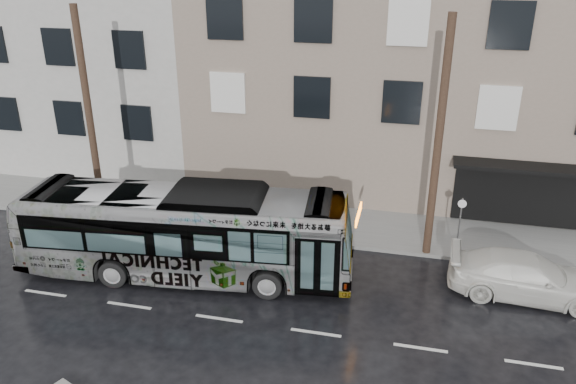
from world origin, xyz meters
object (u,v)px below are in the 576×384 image
(bus, at_px, (185,232))
(dark_sedan, at_px, (71,236))
(sign_post, at_px, (459,227))
(utility_pole_front, at_px, (438,142))
(utility_pole_rear, at_px, (89,118))
(white_sedan, at_px, (526,276))

(bus, relative_size, dark_sedan, 2.92)
(sign_post, bearing_deg, utility_pole_front, 180.00)
(utility_pole_front, distance_m, utility_pole_rear, 14.00)
(white_sedan, bearing_deg, utility_pole_front, 60.16)
(sign_post, bearing_deg, bus, -160.78)
(utility_pole_front, distance_m, sign_post, 3.48)
(utility_pole_rear, bearing_deg, sign_post, 0.00)
(dark_sedan, bearing_deg, sign_post, -84.26)
(sign_post, distance_m, dark_sedan, 15.06)
(utility_pole_rear, bearing_deg, utility_pole_front, 0.00)
(utility_pole_rear, distance_m, white_sedan, 17.86)
(sign_post, bearing_deg, utility_pole_rear, 180.00)
(bus, distance_m, dark_sedan, 5.21)
(utility_pole_rear, height_order, sign_post, utility_pole_rear)
(utility_pole_front, xyz_separation_m, sign_post, (1.10, 0.00, -3.30))
(utility_pole_front, xyz_separation_m, utility_pole_rear, (-14.00, 0.00, 0.00))
(utility_pole_rear, xyz_separation_m, white_sedan, (17.31, -2.08, -3.90))
(sign_post, height_order, bus, bus)
(sign_post, distance_m, white_sedan, 3.09)
(sign_post, bearing_deg, white_sedan, -43.29)
(white_sedan, bearing_deg, bus, 98.52)
(bus, bearing_deg, dark_sedan, 79.06)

